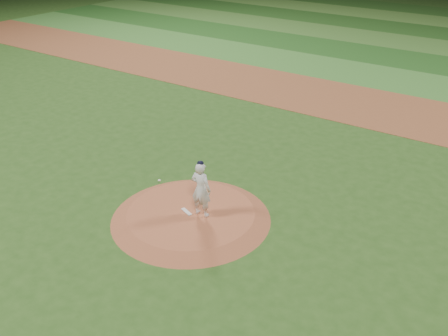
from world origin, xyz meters
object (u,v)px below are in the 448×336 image
(pitchers_mound, at_px, (191,215))
(rosin_bag, at_px, (159,180))
(pitching_rubber, at_px, (187,212))
(pitcher_on_mound, at_px, (201,189))

(pitchers_mound, distance_m, rosin_bag, 2.57)
(pitching_rubber, xyz_separation_m, rosin_bag, (-2.22, 1.12, 0.02))
(pitchers_mound, relative_size, pitching_rubber, 10.44)
(pitchers_mound, relative_size, rosin_bag, 47.55)
(pitchers_mound, bearing_deg, pitching_rubber, -149.03)
(pitchers_mound, relative_size, pitcher_on_mound, 2.69)
(pitcher_on_mound, bearing_deg, pitching_rubber, -161.64)
(pitching_rubber, bearing_deg, pitcher_on_mound, 38.73)
(rosin_bag, bearing_deg, pitching_rubber, -26.79)
(rosin_bag, distance_m, pitcher_on_mound, 3.05)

